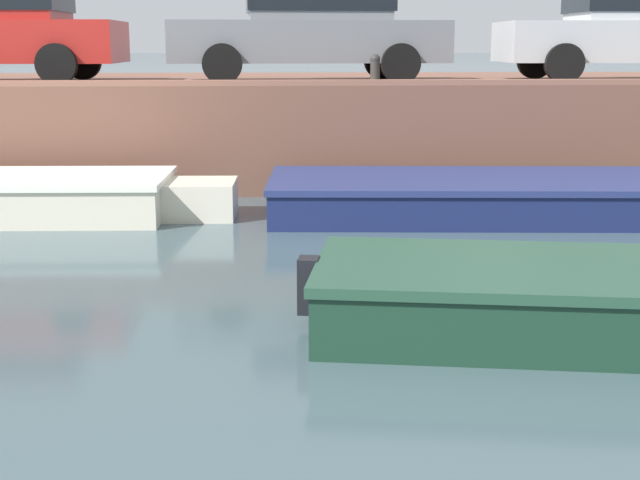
{
  "coord_description": "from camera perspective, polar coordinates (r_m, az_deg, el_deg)",
  "views": [
    {
      "loc": [
        -0.44,
        -0.73,
        2.22
      ],
      "look_at": [
        -0.15,
        4.28,
        1.1
      ],
      "focal_mm": 50.0,
      "sensor_mm": 36.0,
      "label": 1
    }
  ],
  "objects": [
    {
      "name": "ground_plane",
      "position": [
        7.21,
        0.31,
        -5.42
      ],
      "size": [
        400.0,
        400.0,
        0.0
      ],
      "primitive_type": "plane",
      "color": "#3D5156"
    },
    {
      "name": "far_quay_wall",
      "position": [
        16.02,
        -1.81,
        7.44
      ],
      "size": [
        60.0,
        6.0,
        1.62
      ],
      "primitive_type": "cube",
      "color": "brown",
      "rests_on": "ground"
    },
    {
      "name": "far_wall_coping",
      "position": [
        13.09,
        -1.47,
        10.03
      ],
      "size": [
        60.0,
        0.24,
        0.08
      ],
      "primitive_type": "cube",
      "color": "#925F4C",
      "rests_on": "far_quay_wall"
    },
    {
      "name": "boat_moored_west_cream",
      "position": [
        12.21,
        -19.24,
        2.64
      ],
      "size": [
        5.47,
        1.98,
        0.55
      ],
      "color": "silver",
      "rests_on": "ground"
    },
    {
      "name": "boat_moored_central_navy",
      "position": [
        11.89,
        11.67,
        2.73
      ],
      "size": [
        6.74,
        2.6,
        0.51
      ],
      "color": "navy",
      "rests_on": "ground"
    },
    {
      "name": "car_centre_grey",
      "position": [
        14.49,
        -0.54,
        13.47
      ],
      "size": [
        4.41,
        2.02,
        1.54
      ],
      "color": "slate",
      "rests_on": "far_quay_wall"
    },
    {
      "name": "car_right_inner_silver",
      "position": [
        15.63,
        19.36,
        12.71
      ],
      "size": [
        4.15,
        2.07,
        1.54
      ],
      "color": "#B7BABC",
      "rests_on": "far_quay_wall"
    },
    {
      "name": "mooring_bollard_mid",
      "position": [
        13.3,
        3.55,
        10.91
      ],
      "size": [
        0.15,
        0.15,
        0.45
      ],
      "color": "#2D2B28",
      "rests_on": "far_quay_wall"
    }
  ]
}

